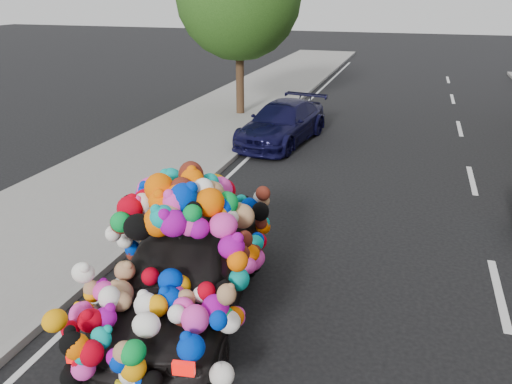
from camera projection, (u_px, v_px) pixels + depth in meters
The scene contains 6 objects.
ground at pixel (267, 257), 8.43m from camera, with size 100.00×100.00×0.00m, color black.
sidewalk at pixel (53, 221), 9.61m from camera, with size 4.00×60.00×0.12m, color gray.
kerb at pixel (143, 234), 9.06m from camera, with size 0.15×60.00×0.13m, color gray.
lane_markings at pixel (499, 293), 7.42m from camera, with size 6.00×50.00×0.01m, color silver, non-canonical shape.
plush_art_car at pixel (185, 244), 6.67m from camera, with size 2.61×4.47×2.02m.
navy_sedan at pixel (282, 123), 14.60m from camera, with size 1.63×4.01×1.16m, color black.
Camera 1 is at (2.06, -7.11, 4.19)m, focal length 35.00 mm.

